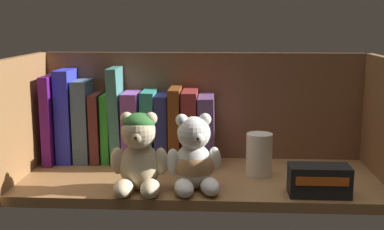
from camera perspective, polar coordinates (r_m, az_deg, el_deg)
name	(u,v)px	position (r cm, az deg, el deg)	size (l,w,h in cm)	color
shelf_board	(200,181)	(105.19, 0.94, -7.49)	(72.53, 28.58, 2.00)	olive
shelf_back_panel	(203,110)	(116.60, 1.25, 0.57)	(74.93, 1.20, 26.56)	brown
shelf_side_panel_left	(22,121)	(109.85, -18.74, -0.65)	(1.60, 30.98, 26.56)	olive
book_0	(55,117)	(119.33, -15.22, -0.24)	(2.06, 14.92, 19.85)	#4B1066
book_1	(69,115)	(118.29, -13.82, 0.02)	(3.31, 11.09, 20.99)	#282FC8
book_2	(85,120)	(117.48, -12.06, -0.57)	(3.33, 10.36, 18.63)	#486076
book_3	(98,127)	(117.02, -10.57, -1.32)	(2.05, 10.13, 15.59)	#592626
book_4	(108,127)	(116.50, -9.47, -1.37)	(1.76, 9.07, 15.46)	green
book_5	(118,114)	(115.40, -8.35, 0.08)	(2.26, 11.97, 21.51)	#3E7871
book_6	(133,126)	(115.32, -6.70, -1.26)	(3.55, 11.70, 16.08)	purple
book_7	(149,126)	(114.73, -4.92, -1.22)	(2.91, 10.65, 16.33)	teal
book_8	(163,128)	(114.40, -3.30, -1.43)	(2.80, 11.13, 15.56)	navy
book_9	(176,124)	(113.93, -1.80, -1.05)	(2.44, 14.62, 17.22)	brown
book_10	(190,126)	(113.75, -0.17, -1.20)	(3.23, 14.70, 16.65)	maroon
book_11	(207,128)	(113.72, 1.70, -1.51)	(3.40, 15.00, 15.49)	#5D3D6D
teddy_bear_larger	(139,154)	(95.15, -6.04, -4.42)	(10.88, 10.99, 15.02)	beige
teddy_bear_smaller	(194,160)	(95.68, 0.21, -5.13)	(11.00, 11.69, 14.62)	white
pillar_candle	(259,155)	(105.25, 7.62, -4.47)	(5.40, 5.40, 8.89)	silver
small_product_box	(319,180)	(96.12, 14.22, -7.20)	(11.12, 5.64, 5.69)	black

